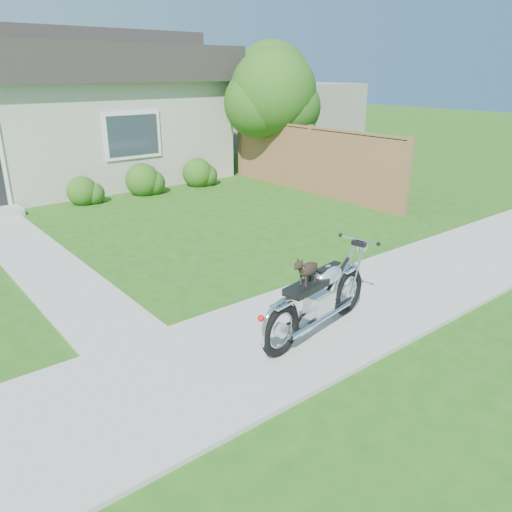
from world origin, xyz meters
The scene contains 10 objects.
ground centered at (0.00, 0.00, 0.00)m, with size 80.00×80.00×0.00m, color #235114.
sidewalk centered at (0.00, 0.00, 0.02)m, with size 24.00×2.20×0.04m, color #9E9B93.
walkway centered at (-1.50, 5.00, 0.01)m, with size 1.20×8.00×0.03m, color #9E9B93.
house centered at (0.00, 11.99, 2.16)m, with size 12.60×7.03×4.50m.
fence centered at (6.30, 5.75, 0.94)m, with size 0.12×6.62×1.90m.
tree_near centered at (6.63, 7.56, 2.56)m, with size 2.66×2.61×3.99m.
tree_far centered at (8.60, 9.97, 2.78)m, with size 2.85×2.83×4.34m.
shrub_row centered at (-0.36, 8.50, 0.39)m, with size 10.76×0.95×0.95m.
potted_plant_right centered at (0.70, 8.55, 0.34)m, with size 0.38×0.38×0.67m, color #35601A.
motorcycle_with_dog centered at (0.59, -0.26, 0.54)m, with size 2.21×0.70×1.13m.
Camera 1 is at (-3.73, -4.34, 3.30)m, focal length 35.00 mm.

